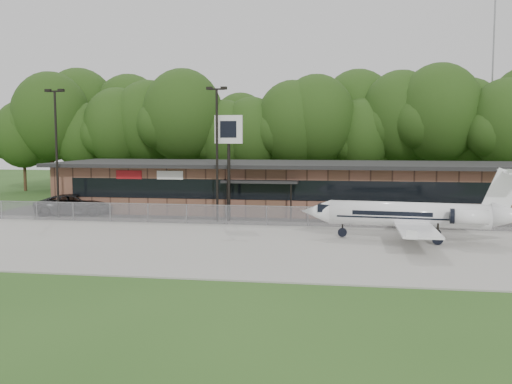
% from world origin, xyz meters
% --- Properties ---
extents(ground, '(160.00, 160.00, 0.00)m').
position_xyz_m(ground, '(0.00, 0.00, 0.00)').
color(ground, '#284D1B').
rests_on(ground, ground).
extents(apron, '(64.00, 18.00, 0.08)m').
position_xyz_m(apron, '(0.00, 8.00, 0.04)').
color(apron, '#9E9B93').
rests_on(apron, ground).
extents(parking_lot, '(50.00, 9.00, 0.06)m').
position_xyz_m(parking_lot, '(0.00, 19.50, 0.03)').
color(parking_lot, '#383835').
rests_on(parking_lot, ground).
extents(terminal, '(41.00, 11.65, 4.30)m').
position_xyz_m(terminal, '(-0.00, 23.94, 2.18)').
color(terminal, brown).
rests_on(terminal, ground).
extents(fence, '(46.00, 0.04, 1.52)m').
position_xyz_m(fence, '(0.00, 15.00, 0.78)').
color(fence, gray).
rests_on(fence, ground).
extents(treeline, '(72.00, 12.00, 15.00)m').
position_xyz_m(treeline, '(0.00, 42.00, 7.50)').
color(treeline, '#213D13').
rests_on(treeline, ground).
extents(radio_mast, '(0.20, 0.20, 25.00)m').
position_xyz_m(radio_mast, '(22.00, 48.00, 12.50)').
color(radio_mast, gray).
rests_on(radio_mast, ground).
extents(light_pole_left, '(1.55, 0.30, 10.23)m').
position_xyz_m(light_pole_left, '(-18.00, 16.50, 5.98)').
color(light_pole_left, black).
rests_on(light_pole_left, ground).
extents(light_pole_mid, '(1.55, 0.30, 10.23)m').
position_xyz_m(light_pole_mid, '(-5.00, 16.50, 5.98)').
color(light_pole_mid, black).
rests_on(light_pole_mid, ground).
extents(business_jet, '(13.70, 12.23, 4.61)m').
position_xyz_m(business_jet, '(8.98, 10.31, 1.65)').
color(business_jet, white).
rests_on(business_jet, ground).
extents(suv, '(6.81, 4.20, 1.76)m').
position_xyz_m(suv, '(-17.57, 18.51, 0.88)').
color(suv, '#292A2C').
rests_on(suv, ground).
extents(pole_sign, '(2.13, 0.29, 8.12)m').
position_xyz_m(pole_sign, '(-4.16, 16.80, 6.21)').
color(pole_sign, black).
rests_on(pole_sign, ground).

